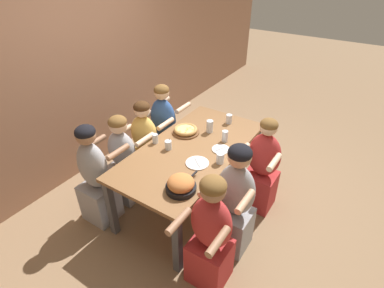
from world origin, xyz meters
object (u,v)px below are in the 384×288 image
Objects in this scene: diner_far_left at (96,179)px; diner_near_midleft at (234,203)px; pizza_board_main at (186,130)px; drinking_glass_e at (155,139)px; diner_near_left at (210,237)px; skillet_bowl at (181,185)px; diner_far_midright at (164,131)px; diner_far_midleft at (124,162)px; drinking_glass_d at (229,119)px; empty_plate_b at (221,149)px; diner_near_midright at (262,169)px; drinking_glass_c at (210,127)px; drinking_glass_b at (220,159)px; empty_plate_a at (197,163)px; drinking_glass_a at (225,136)px; cocktail_glass_blue at (168,145)px; diner_far_center at (146,146)px.

diner_near_midleft is at bearing 17.79° from diner_far_left.
pizza_board_main is 2.94× the size of drinking_glass_e.
pizza_board_main is at bearing -47.39° from diner_near_left.
diner_far_midright is (1.00, 0.98, -0.27)m from skillet_bowl.
diner_far_left is at bearing -90.00° from diner_far_midleft.
drinking_glass_d is 0.97m from drinking_glass_e.
empty_plate_b is 0.17× the size of diner_near_midright.
drinking_glass_c is 0.12× the size of diner_near_midleft.
empty_plate_b is 1.32× the size of drinking_glass_c.
drinking_glass_b is 0.09× the size of diner_far_left.
diner_near_midleft reaches higher than diner_near_midright.
diner_near_left is at bearing -139.32° from empty_plate_a.
diner_near_midright reaches higher than drinking_glass_e.
diner_near_midright is 1.38m from diner_far_midright.
diner_far_left is at bearing 155.45° from drinking_glass_e.
drinking_glass_c is (0.61, 0.21, 0.06)m from empty_plate_a.
drinking_glass_e is at bearing 83.05° from empty_plate_a.
skillet_bowl is 3.08× the size of drinking_glass_a.
drinking_glass_e is at bearing 38.72° from diner_far_midleft.
diner_far_midleft is at bearing -90.00° from diner_far_midright.
cocktail_glass_blue reaches higher than drinking_glass_d.
skillet_bowl is 1.70× the size of empty_plate_a.
drinking_glass_c is (0.47, 0.39, 0.01)m from drinking_glass_b.
pizza_board_main is at bearing 4.84° from cocktail_glass_blue.
drinking_glass_d is at bearing 8.87° from skillet_bowl.
drinking_glass_a is 0.11× the size of diner_far_left.
skillet_bowl reaches higher than drinking_glass_b.
skillet_bowl is 0.34× the size of diner_far_left.
diner_far_midleft is 0.91× the size of diner_near_midleft.
skillet_bowl is 3.58× the size of drinking_glass_b.
diner_far_left is at bearing 139.73° from drinking_glass_a.
pizza_board_main is 0.97m from diner_near_midright.
skillet_bowl and drinking_glass_c have the same top height.
pizza_board_main is at bearing 64.32° from drinking_glass_b.
diner_near_midright is at bearing -1.62° from diner_far_midright.
empty_plate_b is 1.69× the size of drinking_glass_d.
drinking_glass_c is (0.26, 0.29, 0.06)m from empty_plate_b.
drinking_glass_e is 0.09× the size of diner_far_midright.
diner_near_left is (-1.01, -0.93, -0.23)m from pizza_board_main.
empty_plate_a is 0.54m from diner_near_midleft.
diner_far_midleft reaches higher than drinking_glass_b.
diner_near_midright reaches higher than diner_far_center.
pizza_board_main is at bearing 100.44° from drinking_glass_a.
diner_near_midright is (1.13, -0.00, -0.03)m from diner_near_left.
drinking_glass_b is 0.09× the size of diner_near_midleft.
drinking_glass_d is 1.23m from diner_near_midleft.
diner_far_midleft reaches higher than empty_plate_b.
drinking_glass_b is 1.12m from diner_far_center.
pizza_board_main is 0.38m from cocktail_glass_blue.
cocktail_glass_blue reaches higher than pizza_board_main.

